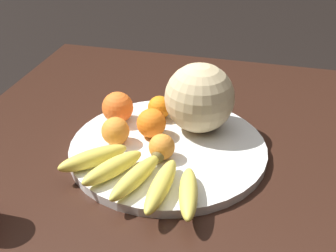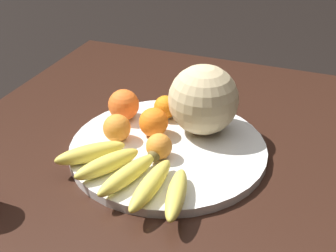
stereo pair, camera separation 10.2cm
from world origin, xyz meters
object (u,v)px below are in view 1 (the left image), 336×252
kitchen_table (182,207)px  fruit_bowl (168,148)px  melon (197,98)px  orange_front_right (162,147)px  banana_bunch (136,175)px  orange_mid_center (151,123)px  orange_front_left (118,107)px  orange_back_left (159,107)px  orange_back_right (115,131)px

kitchen_table → fruit_bowl: bearing=-144.0°
melon → orange_front_right: bearing=-18.3°
banana_bunch → orange_mid_center: bearing=-157.1°
kitchen_table → orange_front_left: bearing=-126.6°
banana_bunch → orange_front_right: (-0.10, 0.03, 0.01)m
orange_back_left → banana_bunch: bearing=5.6°
orange_front_left → melon: bearing=94.8°
fruit_bowl → orange_back_right: 0.12m
kitchen_table → fruit_bowl: fruit_bowl is taller
orange_mid_center → orange_back_left: orange_mid_center is taller
fruit_bowl → orange_mid_center: bearing=-122.2°
orange_front_right → orange_mid_center: orange_mid_center is taller
melon → banana_bunch: 0.26m
melon → orange_front_right: melon is taller
melon → orange_front_left: (0.02, -0.19, -0.04)m
kitchen_table → orange_back_right: 0.22m
kitchen_table → melon: 0.25m
melon → orange_mid_center: 0.12m
orange_mid_center → orange_back_right: orange_mid_center is taller
fruit_bowl → orange_front_left: (-0.07, -0.14, 0.05)m
orange_front_right → orange_back_left: size_ratio=0.99×
orange_back_right → orange_front_left: bearing=-163.3°
fruit_bowl → orange_front_left: bearing=-117.3°
fruit_bowl → orange_front_left: 0.17m
orange_mid_center → fruit_bowl: bearing=57.8°
melon → orange_front_left: 0.20m
banana_bunch → orange_back_right: 0.16m
kitchen_table → banana_bunch: 0.17m
melon → fruit_bowl: bearing=-27.2°
orange_front_right → melon: bearing=161.7°
orange_front_left → orange_mid_center: (0.04, 0.10, -0.00)m
melon → orange_mid_center: size_ratio=2.40×
orange_back_right → orange_front_right: bearing=74.9°
orange_front_left → orange_back_left: 0.10m
kitchen_table → orange_mid_center: orange_mid_center is taller
banana_bunch → orange_back_right: bearing=-128.9°
orange_mid_center → orange_back_right: (0.05, -0.07, -0.00)m
kitchen_table → orange_back_right: size_ratio=20.36×
melon → orange_mid_center: bearing=-56.9°
orange_front_left → orange_back_left: size_ratio=1.33×
melon → banana_bunch: bearing=-16.8°
orange_front_left → orange_front_right: bearing=48.8°
kitchen_table → orange_mid_center: size_ratio=19.04×
melon → banana_bunch: (0.24, -0.07, -0.06)m
kitchen_table → orange_back_left: (-0.19, -0.10, 0.14)m
orange_front_left → orange_mid_center: size_ratio=1.12×
melon → orange_front_left: bearing=-85.2°
melon → orange_front_right: 0.16m
banana_bunch → orange_back_left: orange_back_left is taller
banana_bunch → orange_mid_center: size_ratio=4.69×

